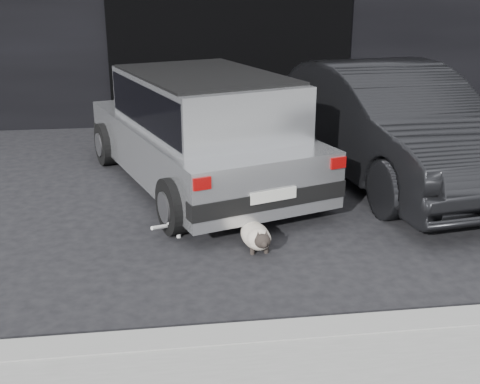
{
  "coord_description": "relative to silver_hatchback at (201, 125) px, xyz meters",
  "views": [
    {
      "loc": [
        -0.22,
        -6.03,
        2.34
      ],
      "look_at": [
        0.47,
        -0.93,
        0.51
      ],
      "focal_mm": 45.0,
      "sensor_mm": 36.0,
      "label": 1
    }
  ],
  "objects": [
    {
      "name": "cat_white",
      "position": [
        -0.19,
        -1.4,
        -0.56
      ],
      "size": [
        0.72,
        0.41,
        0.36
      ],
      "rotation": [
        0.0,
        0.0,
        -1.23
      ],
      "color": "silver",
      "rests_on": "ground"
    },
    {
      "name": "garage_opening",
      "position": [
        0.75,
        3.18,
        0.56
      ],
      "size": [
        4.0,
        0.1,
        2.6
      ],
      "primitive_type": "cube",
      "color": "black",
      "rests_on": "ground"
    },
    {
      "name": "ground",
      "position": [
        -0.25,
        -0.81,
        -0.74
      ],
      "size": [
        80.0,
        80.0,
        0.0
      ],
      "primitive_type": "plane",
      "color": "black",
      "rests_on": "ground"
    },
    {
      "name": "silver_hatchback",
      "position": [
        0.0,
        0.0,
        0.0
      ],
      "size": [
        2.72,
        4.0,
        1.35
      ],
      "rotation": [
        0.0,
        0.0,
        0.32
      ],
      "color": "#B1B3B6",
      "rests_on": "ground"
    },
    {
      "name": "curb",
      "position": [
        0.75,
        -3.41,
        -0.68
      ],
      "size": [
        18.0,
        0.25,
        0.12
      ],
      "primitive_type": "cube",
      "color": "gray",
      "rests_on": "ground"
    },
    {
      "name": "second_car",
      "position": [
        2.27,
        -0.03,
        -0.04
      ],
      "size": [
        2.04,
        4.38,
        1.39
      ],
      "primitive_type": "imported",
      "rotation": [
        0.0,
        0.0,
        0.14
      ],
      "color": "black",
      "rests_on": "ground"
    },
    {
      "name": "cat_siamese",
      "position": [
        0.36,
        -1.87,
        -0.62
      ],
      "size": [
        0.3,
        0.77,
        0.26
      ],
      "rotation": [
        0.0,
        0.0,
        3.22
      ],
      "color": "beige",
      "rests_on": "ground"
    }
  ]
}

